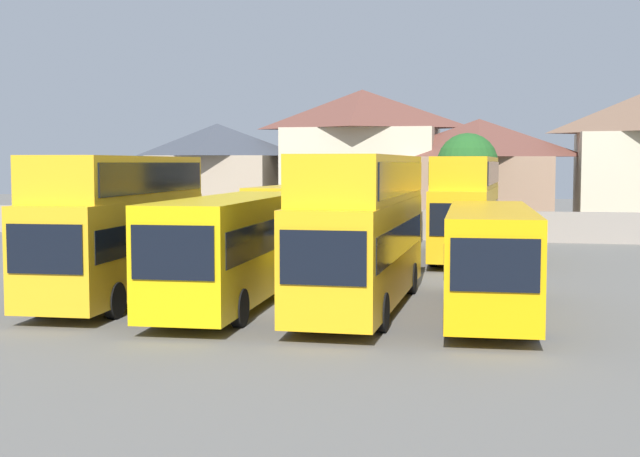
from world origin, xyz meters
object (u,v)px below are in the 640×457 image
Objects in this scene: bus_7 at (467,202)px; house_terrace_centre at (362,157)px; bus_3 at (363,223)px; bus_5 at (303,215)px; house_terrace_right at (479,173)px; bus_4 at (490,254)px; bus_6 at (380,201)px; house_terrace_left at (217,173)px; tree_left_of_lot at (467,164)px; bus_1 at (120,220)px; bus_2 at (233,244)px.

house_terrace_centre is (-8.57, 20.11, 2.29)m from bus_7.
bus_3 is 16.42m from bus_5.
bus_3 is 33.92m from house_terrace_right.
bus_5 is 1.13× the size of house_terrace_right.
bus_6 is (-5.76, 15.76, 0.90)m from bus_4.
house_terrace_left is (-15.35, 19.70, 1.10)m from bus_6.
bus_3 is 0.99× the size of bus_5.
bus_6 is 1.81× the size of tree_left_of_lot.
bus_4 is 16.81m from bus_6.
bus_5 is (2.56, 15.55, -0.73)m from bus_1.
bus_6 is (3.93, -0.06, 0.76)m from bus_5.
house_terrace_right is (19.45, -1.20, 0.04)m from house_terrace_left.
bus_3 is (4.21, 0.35, 0.74)m from bus_2.
house_terrace_right is (8.03, 18.44, 1.90)m from bus_5.
bus_7 reaches higher than bus_5.
bus_1 is at bearing -107.30° from house_terrace_right.
house_terrace_centre reaches higher than bus_7.
bus_3 is at bearing -93.94° from house_terrace_right.
house_terrace_centre reaches higher than house_terrace_right.
tree_left_of_lot reaches higher than bus_1.
bus_7 reaches higher than bus_1.
house_terrace_centre is 10.98m from tree_left_of_lot.
house_terrace_centre reaches higher than bus_5.
bus_7 is 21.98m from house_terrace_centre.
bus_3 is at bearing -7.85° from bus_7.
bus_7 is (6.69, 15.29, 0.76)m from bus_2.
bus_6 reaches higher than bus_4.
bus_6 is at bearing -77.68° from house_terrace_centre.
bus_5 is at bearing -151.23° from bus_4.
house_terrace_right reaches higher than bus_1.
house_terrace_right is 1.61× the size of tree_left_of_lot.
bus_4 is 0.90× the size of bus_5.
bus_5 is at bearing -88.88° from house_terrace_centre.
bus_7 is 28.08m from house_terrace_left.
bus_3 reaches higher than bus_1.
house_terrace_centre reaches higher than bus_4.
bus_4 is at bearing 86.68° from bus_2.
bus_2 is 1.00× the size of bus_3.
bus_1 is 18.54m from bus_7.
house_terrace_right reaches higher than house_terrace_left.
bus_2 is 37.70m from house_terrace_left.
bus_4 is 0.94× the size of house_terrace_centre.
bus_6 is at bearing -106.62° from tree_left_of_lot.
house_terrace_left reaches higher than bus_5.
bus_7 is 0.97× the size of house_terrace_centre.
bus_6 reaches higher than bus_1.
bus_2 is at bearing -100.83° from house_terrace_right.
house_terrace_left is at bearing -179.81° from house_terrace_centre.
house_terrace_right is at bearing -179.92° from bus_4.
bus_3 is at bearing 22.79° from bus_5.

